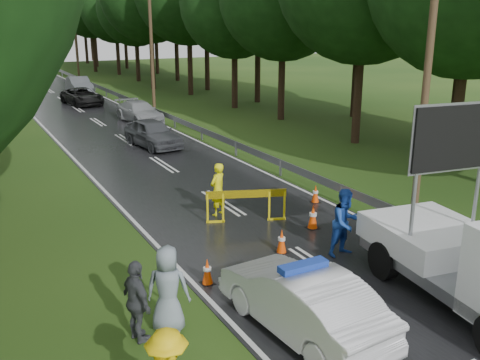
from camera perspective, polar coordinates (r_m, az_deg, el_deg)
ground at (r=14.31m, az=9.01°, el=-9.40°), size 160.00×160.00×0.00m
road at (r=41.40m, az=-16.91°, el=7.24°), size 7.00×140.00×0.02m
guardrail at (r=41.87m, az=-11.88°, el=8.45°), size 0.12×60.06×0.70m
utility_pole_near at (r=17.94m, az=19.48°, el=11.97°), size 1.40×0.24×10.00m
utility_pole_mid at (r=40.37m, az=-9.46°, el=14.72°), size 1.40×0.24×10.00m
utility_pole_far at (r=65.50m, az=-17.17°, el=14.86°), size 1.40×0.24×10.00m
police_sedan at (r=11.30m, az=6.62°, el=-12.71°), size 1.82×4.39×1.56m
barrier at (r=17.04m, az=0.67°, el=-1.94°), size 2.43×0.98×1.07m
officer at (r=17.63m, az=-2.39°, el=-1.02°), size 0.77×0.67×1.79m
civilian at (r=14.89m, az=11.20°, el=-4.47°), size 0.98×0.80×1.90m
bystander_mid at (r=11.08m, az=-10.93°, el=-12.63°), size 0.59×1.08×1.74m
bystander_right at (r=11.31m, az=-7.70°, el=-11.44°), size 1.09×0.99×1.87m
queue_car_first at (r=27.83m, az=-9.31°, el=4.95°), size 2.19×4.37×1.43m
queue_car_second at (r=35.04m, az=-10.67°, el=7.16°), size 2.26×4.66×1.31m
queue_car_third at (r=43.40m, az=-16.49°, el=8.54°), size 2.77×4.94×1.30m
queue_car_fourth at (r=49.84m, az=-16.79°, el=9.61°), size 1.66×4.70×1.55m
cone_center at (r=14.99m, az=4.46°, el=-6.55°), size 0.33×0.33×0.71m
cone_far at (r=16.78m, az=7.78°, el=-3.94°), size 0.37×0.37×0.79m
cone_left_mid at (r=13.29m, az=-3.51°, el=-9.74°), size 0.32×0.32×0.69m
cone_right at (r=19.19m, az=8.05°, el=-1.49°), size 0.32×0.32×0.67m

